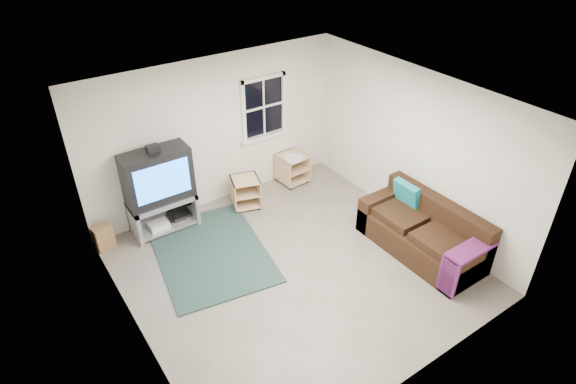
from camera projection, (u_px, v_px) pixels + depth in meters
room at (264, 111)px, 8.38m from camera, size 4.60×4.62×4.60m
tv_unit at (159, 185)px, 7.53m from camera, size 1.05×0.52×1.54m
av_rack at (178, 198)px, 7.95m from camera, size 0.51×0.37×1.02m
side_table_left at (245, 190)px, 8.41m from camera, size 0.58×0.58×0.55m
side_table_right at (291, 166)px, 9.06m from camera, size 0.53×0.56×0.59m
sofa at (423, 233)px, 7.34m from camera, size 0.88×1.98×0.91m
shag_rug at (211, 252)px, 7.44m from camera, size 1.92×2.41×0.03m
paper_bag at (103, 237)px, 7.45m from camera, size 0.32×0.25×0.41m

